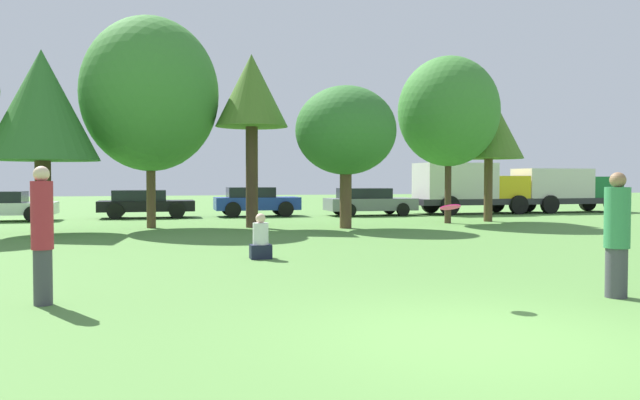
{
  "coord_description": "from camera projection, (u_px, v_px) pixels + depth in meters",
  "views": [
    {
      "loc": [
        -3.38,
        -6.1,
        1.74
      ],
      "look_at": [
        -0.95,
        3.44,
        1.41
      ],
      "focal_mm": 34.97,
      "sensor_mm": 36.0,
      "label": 1
    }
  ],
  "objects": [
    {
      "name": "bystander_sitting",
      "position": [
        261.0,
        240.0,
        13.56
      ],
      "size": [
        0.46,
        0.38,
        0.99
      ],
      "color": "#191E33",
      "rests_on": "ground"
    },
    {
      "name": "tree_5",
      "position": [
        448.0,
        112.0,
        24.27
      ],
      "size": [
        3.94,
        3.94,
        6.51
      ],
      "color": "#473323",
      "rests_on": "ground"
    },
    {
      "name": "parked_car_white",
      "position": [
        2.0,
        205.0,
        25.53
      ],
      "size": [
        3.99,
        2.0,
        1.23
      ],
      "rotation": [
        0.0,
        0.0,
        0.01
      ],
      "color": "silver",
      "rests_on": "ground"
    },
    {
      "name": "parked_car_black",
      "position": [
        144.0,
        203.0,
        27.72
      ],
      "size": [
        4.16,
        1.93,
        1.24
      ],
      "rotation": [
        0.0,
        0.0,
        0.01
      ],
      "color": "black",
      "rests_on": "ground"
    },
    {
      "name": "person_catcher",
      "position": [
        617.0,
        235.0,
        9.1
      ],
      "size": [
        0.36,
        0.36,
        1.84
      ],
      "rotation": [
        0.0,
        0.0,
        2.96
      ],
      "color": "#3F3F47",
      "rests_on": "ground"
    },
    {
      "name": "tree_4",
      "position": [
        346.0,
        131.0,
        21.85
      ],
      "size": [
        3.55,
        3.55,
        5.01
      ],
      "color": "brown",
      "rests_on": "ground"
    },
    {
      "name": "tree_1",
      "position": [
        42.0,
        106.0,
        19.75
      ],
      "size": [
        3.53,
        3.53,
        5.85
      ],
      "color": "#473323",
      "rests_on": "ground"
    },
    {
      "name": "parked_car_blue",
      "position": [
        255.0,
        201.0,
        28.9
      ],
      "size": [
        3.89,
        1.85,
        1.35
      ],
      "rotation": [
        0.0,
        0.0,
        0.01
      ],
      "color": "#1E389E",
      "rests_on": "ground"
    },
    {
      "name": "tree_3",
      "position": [
        252.0,
        94.0,
        22.14
      ],
      "size": [
        2.58,
        2.58,
        6.18
      ],
      "color": "#473323",
      "rests_on": "ground"
    },
    {
      "name": "delivery_truck_green",
      "position": [
        565.0,
        188.0,
        32.45
      ],
      "size": [
        5.96,
        2.28,
        2.26
      ],
      "rotation": [
        0.0,
        0.0,
        0.01
      ],
      "color": "#2D2D33",
      "rests_on": "ground"
    },
    {
      "name": "person_thrower",
      "position": [
        42.0,
        234.0,
        8.56
      ],
      "size": [
        0.29,
        0.29,
        1.92
      ],
      "rotation": [
        0.0,
        0.0,
        -0.18
      ],
      "color": "#3F3F47",
      "rests_on": "ground"
    },
    {
      "name": "tree_2",
      "position": [
        150.0,
        94.0,
        21.91
      ],
      "size": [
        4.78,
        4.78,
        7.43
      ],
      "color": "brown",
      "rests_on": "ground"
    },
    {
      "name": "delivery_truck_yellow",
      "position": [
        467.0,
        186.0,
        30.98
      ],
      "size": [
        5.94,
        2.45,
        2.52
      ],
      "rotation": [
        0.0,
        0.0,
        0.01
      ],
      "color": "#2D2D33",
      "rests_on": "ground"
    },
    {
      "name": "parked_car_grey",
      "position": [
        369.0,
        201.0,
        29.48
      ],
      "size": [
        4.21,
        1.94,
        1.3
      ],
      "rotation": [
        0.0,
        0.0,
        0.01
      ],
      "color": "slate",
      "rests_on": "ground"
    },
    {
      "name": "ground_plane",
      "position": [
        482.0,
        338.0,
        6.8
      ],
      "size": [
        120.0,
        120.0,
        0.0
      ],
      "primitive_type": "plane",
      "color": "#54843D"
    },
    {
      "name": "tree_6",
      "position": [
        489.0,
        125.0,
        25.3
      ],
      "size": [
        2.79,
        2.79,
        5.35
      ],
      "color": "brown",
      "rests_on": "ground"
    },
    {
      "name": "frisbee",
      "position": [
        450.0,
        207.0,
        8.83
      ],
      "size": [
        0.29,
        0.28,
        0.1
      ],
      "color": "#F21E72"
    }
  ]
}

